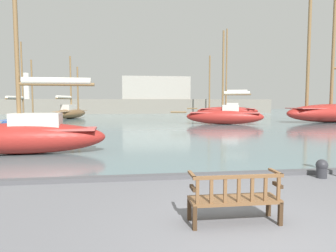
% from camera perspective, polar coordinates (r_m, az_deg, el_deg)
% --- Properties ---
extents(ground_plane, '(160.00, 160.00, 0.00)m').
position_cam_1_polar(ground_plane, '(5.31, 17.07, -19.57)').
color(ground_plane, slate).
extents(harbor_water, '(100.00, 80.00, 0.08)m').
position_cam_1_polar(harbor_water, '(48.48, -5.38, 2.02)').
color(harbor_water, slate).
rests_on(harbor_water, ground).
extents(quay_edge_kerb, '(40.00, 0.30, 0.12)m').
position_cam_1_polar(quay_edge_kerb, '(8.75, 6.27, -9.33)').
color(quay_edge_kerb, '#4C4C50').
rests_on(quay_edge_kerb, ground).
extents(park_bench, '(1.60, 0.53, 0.92)m').
position_cam_1_polar(park_bench, '(5.57, 12.60, -13.16)').
color(park_bench, '#3D2A19').
rests_on(park_bench, ground).
extents(sailboat_far_port, '(2.23, 5.60, 6.66)m').
position_cam_1_polar(sailboat_far_port, '(25.62, -25.92, 0.84)').
color(sailboat_far_port, navy).
rests_on(sailboat_far_port, harbor_water).
extents(sailboat_mid_port, '(12.12, 5.49, 16.97)m').
position_cam_1_polar(sailboat_mid_port, '(35.83, 28.83, 2.70)').
color(sailboat_mid_port, maroon).
rests_on(sailboat_mid_port, harbor_water).
extents(sailboat_mid_starboard, '(4.14, 7.56, 7.95)m').
position_cam_1_polar(sailboat_mid_starboard, '(40.49, -18.06, 2.57)').
color(sailboat_mid_starboard, brown).
rests_on(sailboat_mid_starboard, harbor_water).
extents(sailboat_outer_starboard, '(11.21, 4.91, 13.61)m').
position_cam_1_polar(sailboat_outer_starboard, '(48.95, 11.26, 3.18)').
color(sailboat_outer_starboard, maroon).
rests_on(sailboat_outer_starboard, harbor_water).
extents(sailboat_centre_channel, '(6.46, 1.90, 7.48)m').
position_cam_1_polar(sailboat_centre_channel, '(13.35, -25.57, -1.40)').
color(sailboat_centre_channel, maroon).
rests_on(sailboat_centre_channel, harbor_water).
extents(sailboat_distant_harbor, '(8.64, 4.03, 8.70)m').
position_cam_1_polar(sailboat_distant_harbor, '(28.79, 10.76, 2.00)').
color(sailboat_distant_harbor, maroon).
rests_on(sailboat_distant_harbor, harbor_water).
extents(mooring_bollard, '(0.33, 0.33, 0.53)m').
position_cam_1_polar(mooring_bollard, '(9.65, 27.24, -7.13)').
color(mooring_bollard, '#2D2D33').
rests_on(mooring_bollard, ground).
extents(far_breakwater, '(50.86, 2.40, 7.25)m').
position_cam_1_polar(far_breakwater, '(55.51, -5.09, 4.59)').
color(far_breakwater, slate).
rests_on(far_breakwater, ground).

